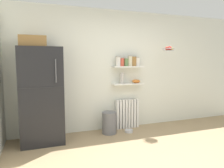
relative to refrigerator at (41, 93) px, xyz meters
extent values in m
plane|color=#9E8460|center=(1.54, -1.19, -0.92)|extent=(7.04, 7.04, 0.00)
cube|color=silver|center=(1.54, 0.36, 0.38)|extent=(7.04, 0.10, 2.60)
cube|color=black|center=(0.00, 0.00, -0.04)|extent=(0.75, 0.63, 1.75)
cube|color=#262628|center=(0.00, -0.32, 0.14)|extent=(0.73, 0.01, 0.01)
cylinder|color=#4C4C51|center=(0.24, -0.33, 0.42)|extent=(0.02, 0.02, 0.40)
cube|color=olive|center=(-0.11, 0.00, 0.93)|extent=(0.45, 0.44, 0.19)
cube|color=white|center=(1.58, 0.23, -0.59)|extent=(0.05, 0.12, 0.65)
cube|color=white|center=(1.65, 0.23, -0.59)|extent=(0.05, 0.12, 0.65)
cube|color=white|center=(1.72, 0.23, -0.59)|extent=(0.05, 0.12, 0.65)
cube|color=white|center=(1.79, 0.23, -0.59)|extent=(0.05, 0.12, 0.65)
cube|color=white|center=(1.86, 0.23, -0.59)|extent=(0.05, 0.12, 0.65)
cube|color=white|center=(1.93, 0.23, -0.59)|extent=(0.05, 0.12, 0.65)
cube|color=white|center=(2.00, 0.23, -0.59)|extent=(0.05, 0.12, 0.65)
cube|color=white|center=(2.07, 0.23, -0.59)|extent=(0.05, 0.12, 0.65)
cube|color=white|center=(1.82, 0.20, 0.09)|extent=(0.70, 0.22, 0.02)
cube|color=white|center=(1.82, 0.20, 0.46)|extent=(0.70, 0.22, 0.02)
cylinder|color=silver|center=(1.59, 0.20, 0.57)|extent=(0.10, 0.10, 0.19)
cylinder|color=gray|center=(1.59, 0.20, 0.68)|extent=(0.09, 0.09, 0.02)
cylinder|color=#C64C38|center=(1.68, 0.20, 0.56)|extent=(0.08, 0.08, 0.17)
cylinder|color=gray|center=(1.68, 0.20, 0.66)|extent=(0.08, 0.08, 0.02)
cylinder|color=#5B7F4C|center=(1.78, 0.20, 0.56)|extent=(0.09, 0.09, 0.17)
cylinder|color=gray|center=(1.78, 0.20, 0.65)|extent=(0.08, 0.08, 0.02)
cylinder|color=beige|center=(1.87, 0.20, 0.58)|extent=(0.10, 0.10, 0.21)
cylinder|color=gray|center=(1.87, 0.20, 0.70)|extent=(0.09, 0.09, 0.02)
cylinder|color=olive|center=(1.96, 0.20, 0.58)|extent=(0.11, 0.11, 0.21)
cylinder|color=gray|center=(1.96, 0.20, 0.69)|extent=(0.10, 0.10, 0.02)
cylinder|color=silver|center=(2.06, 0.20, 0.57)|extent=(0.10, 0.10, 0.19)
cylinder|color=gray|center=(2.06, 0.20, 0.67)|extent=(0.09, 0.09, 0.02)
cylinder|color=#B2ADA8|center=(1.68, 0.20, 0.22)|extent=(0.09, 0.09, 0.24)
ellipsoid|color=orange|center=(2.03, 0.20, 0.14)|extent=(0.18, 0.18, 0.08)
cylinder|color=slate|center=(1.32, 0.01, -0.69)|extent=(0.30, 0.30, 0.45)
cylinder|color=#B7B7BC|center=(1.74, -0.06, -0.89)|extent=(0.18, 0.18, 0.05)
torus|color=#B2B2B7|center=(2.66, -0.09, 0.86)|extent=(0.28, 0.28, 0.01)
cylinder|color=#A8A8AD|center=(2.66, -0.09, 0.82)|extent=(0.23, 0.23, 0.01)
sphere|color=#7FAD38|center=(2.70, -0.09, 0.87)|extent=(0.09, 0.09, 0.09)
sphere|color=red|center=(2.64, -0.05, 0.87)|extent=(0.09, 0.09, 0.09)
sphere|color=red|center=(2.64, -0.15, 0.87)|extent=(0.09, 0.09, 0.09)
ellipsoid|color=yellow|center=(2.69, -0.11, 0.85)|extent=(0.07, 0.18, 0.05)
camera|label=1|loc=(-0.04, -3.96, 0.59)|focal=33.23mm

